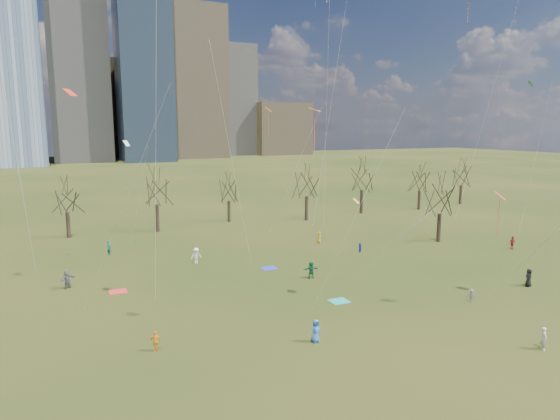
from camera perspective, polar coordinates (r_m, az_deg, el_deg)
name	(u,v)px	position (r m, az deg, el deg)	size (l,w,h in m)	color
ground	(342,318)	(41.24, 7.06, -12.19)	(500.00, 500.00, 0.00)	black
downtown_skyline	(91,72)	(245.03, -20.78, 14.48)	(212.50, 78.00, 118.00)	slate
bare_tree_row	(208,190)	(73.21, -8.24, 2.28)	(113.04, 29.80, 9.50)	black
blanket_teal	(339,301)	(44.95, 6.78, -10.30)	(1.60, 1.50, 0.03)	teal
blanket_navy	(269,268)	(54.49, -1.27, -6.67)	(1.60, 1.50, 0.03)	#2534AF
blanket_crimson	(118,291)	(49.47, -18.03, -8.85)	(1.60, 1.50, 0.03)	red
person_0	(316,331)	(36.56, 4.11, -13.63)	(0.83, 0.54, 1.69)	#2960B5
person_1	(544,338)	(39.80, 27.92, -12.84)	(0.59, 0.39, 1.62)	silver
person_3	(471,295)	(47.38, 21.02, -9.10)	(0.76, 0.44, 1.18)	slate
person_4	(156,341)	(36.20, -14.01, -14.36)	(0.84, 0.35, 1.44)	orange
person_5	(311,270)	(50.88, 3.58, -6.84)	(1.66, 0.53, 1.79)	#16673B
person_6	(529,278)	(53.89, 26.55, -6.94)	(0.85, 0.56, 1.75)	black
person_8	(360,248)	(61.63, 9.12, -4.31)	(0.59, 0.46, 1.22)	#25249D
person_9	(196,256)	(57.02, -9.56, -5.15)	(1.16, 0.67, 1.79)	white
person_10	(512,243)	(69.07, 25.01, -3.41)	(0.97, 0.40, 1.65)	#A51728
person_11	(67,279)	(51.79, -23.14, -7.29)	(1.69, 0.54, 1.83)	#5B5A5F
person_12	(319,237)	(66.09, 4.50, -3.14)	(0.74, 0.48, 1.52)	orange
person_13	(109,247)	(63.30, -18.96, -4.07)	(0.66, 0.43, 1.80)	#186D57
kites_airborne	(307,134)	(53.18, 3.06, 8.62)	(69.18, 38.36, 32.27)	orange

